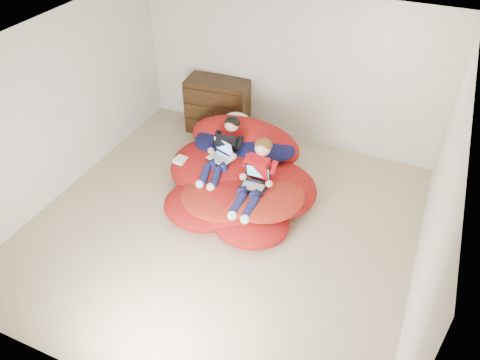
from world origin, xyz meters
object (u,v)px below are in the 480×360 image
object	(u,v)px
laptop_white	(222,153)
laptop_black	(256,180)
dresser	(218,106)
beanbag_pile	(239,176)
younger_boy	(256,174)
older_boy	(224,148)

from	to	relation	value
laptop_white	laptop_black	xyz separation A→B (m)	(0.65, -0.31, -0.05)
dresser	beanbag_pile	xyz separation A→B (m)	(1.03, -1.43, -0.22)
younger_boy	laptop_black	distance (m)	0.08
beanbag_pile	younger_boy	xyz separation A→B (m)	(0.40, -0.32, 0.39)
beanbag_pile	younger_boy	world-z (taller)	younger_boy
laptop_white	laptop_black	bearing A→B (deg)	-25.42
dresser	beanbag_pile	distance (m)	1.77
laptop_black	laptop_white	bearing A→B (deg)	154.58
younger_boy	dresser	bearing A→B (deg)	129.28
dresser	laptop_black	world-z (taller)	dresser
older_boy	laptop_white	bearing A→B (deg)	-90.00
younger_boy	laptop_white	bearing A→B (deg)	156.62
older_boy	younger_boy	world-z (taller)	younger_boy
beanbag_pile	laptop_white	world-z (taller)	laptop_white
beanbag_pile	dresser	bearing A→B (deg)	125.87
beanbag_pile	laptop_black	world-z (taller)	beanbag_pile
dresser	laptop_white	distance (m)	1.67
dresser	laptop_white	size ratio (longest dim) A/B	2.89
laptop_white	older_boy	bearing A→B (deg)	90.00
younger_boy	older_boy	bearing A→B (deg)	150.46
dresser	younger_boy	size ratio (longest dim) A/B	1.10
older_boy	laptop_black	world-z (taller)	older_boy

